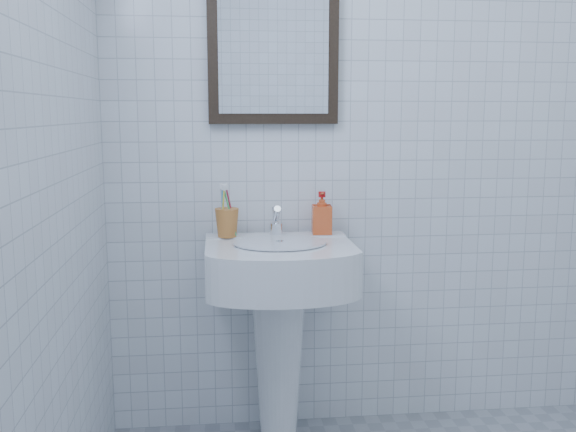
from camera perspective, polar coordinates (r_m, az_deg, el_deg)
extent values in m
cube|color=silver|center=(2.61, 8.55, 8.34)|extent=(2.20, 0.02, 2.50)
cone|color=white|center=(2.52, -0.86, -12.92)|extent=(0.21, 0.21, 0.67)
cube|color=white|center=(2.35, -0.77, -4.38)|extent=(0.54, 0.38, 0.16)
cube|color=white|center=(2.48, -1.11, -1.97)|extent=(0.54, 0.10, 0.03)
cylinder|color=silver|center=(2.31, -0.71, -2.37)|extent=(0.33, 0.33, 0.01)
cylinder|color=silver|center=(2.45, -1.06, -1.18)|extent=(0.05, 0.05, 0.05)
cylinder|color=silver|center=(2.43, -1.03, 0.14)|extent=(0.03, 0.10, 0.08)
cylinder|color=silver|center=(2.47, -1.10, -0.19)|extent=(0.03, 0.05, 0.09)
imported|color=red|center=(2.49, 3.02, 0.29)|extent=(0.08, 0.08, 0.16)
cube|color=black|center=(2.52, -1.32, 15.23)|extent=(0.50, 0.04, 0.62)
cube|color=white|center=(2.51, -1.28, 15.28)|extent=(0.42, 0.00, 0.54)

